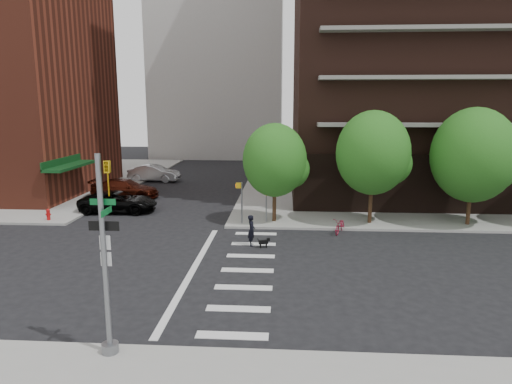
{
  "coord_description": "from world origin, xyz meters",
  "views": [
    {
      "loc": [
        4.69,
        -19.71,
        7.49
      ],
      "look_at": [
        3.0,
        6.0,
        2.5
      ],
      "focal_mm": 32.0,
      "sensor_mm": 36.0,
      "label": 1
    }
  ],
  "objects_px": {
    "fire_hydrant": "(48,214)",
    "scooter": "(340,226)",
    "parked_car_black": "(118,202)",
    "dog_walker": "(251,230)",
    "parked_car_silver": "(154,173)",
    "parked_car_maroon": "(125,189)",
    "traffic_signal": "(106,272)"
  },
  "relations": [
    {
      "from": "scooter",
      "to": "dog_walker",
      "type": "relative_size",
      "value": 1.03
    },
    {
      "from": "parked_car_silver",
      "to": "dog_walker",
      "type": "distance_m",
      "value": 22.86
    },
    {
      "from": "parked_car_maroon",
      "to": "dog_walker",
      "type": "bearing_deg",
      "value": -137.1
    },
    {
      "from": "parked_car_maroon",
      "to": "dog_walker",
      "type": "height_order",
      "value": "dog_walker"
    },
    {
      "from": "dog_walker",
      "to": "scooter",
      "type": "bearing_deg",
      "value": -68.21
    },
    {
      "from": "fire_hydrant",
      "to": "parked_car_black",
      "type": "xyz_separation_m",
      "value": [
        3.51,
        3.02,
        0.18
      ]
    },
    {
      "from": "fire_hydrant",
      "to": "scooter",
      "type": "distance_m",
      "value": 18.48
    },
    {
      "from": "parked_car_maroon",
      "to": "dog_walker",
      "type": "relative_size",
      "value": 3.18
    },
    {
      "from": "parked_car_maroon",
      "to": "parked_car_silver",
      "type": "height_order",
      "value": "parked_car_silver"
    },
    {
      "from": "traffic_signal",
      "to": "parked_car_black",
      "type": "height_order",
      "value": "traffic_signal"
    },
    {
      "from": "fire_hydrant",
      "to": "scooter",
      "type": "height_order",
      "value": "scooter"
    },
    {
      "from": "parked_car_maroon",
      "to": "fire_hydrant",
      "type": "bearing_deg",
      "value": 163.2
    },
    {
      "from": "parked_car_black",
      "to": "scooter",
      "type": "xyz_separation_m",
      "value": [
        14.92,
        -4.32,
        -0.28
      ]
    },
    {
      "from": "parked_car_black",
      "to": "dog_walker",
      "type": "height_order",
      "value": "dog_walker"
    },
    {
      "from": "traffic_signal",
      "to": "dog_walker",
      "type": "distance_m",
      "value": 11.89
    },
    {
      "from": "fire_hydrant",
      "to": "parked_car_silver",
      "type": "height_order",
      "value": "parked_car_silver"
    },
    {
      "from": "traffic_signal",
      "to": "parked_car_black",
      "type": "xyz_separation_m",
      "value": [
        -6.52,
        18.31,
        -1.96
      ]
    },
    {
      "from": "parked_car_black",
      "to": "dog_walker",
      "type": "xyz_separation_m",
      "value": [
        9.9,
        -7.07,
        0.1
      ]
    },
    {
      "from": "fire_hydrant",
      "to": "dog_walker",
      "type": "height_order",
      "value": "dog_walker"
    },
    {
      "from": "parked_car_maroon",
      "to": "scooter",
      "type": "bearing_deg",
      "value": -119.67
    },
    {
      "from": "scooter",
      "to": "parked_car_silver",
      "type": "bearing_deg",
      "value": 154.51
    },
    {
      "from": "fire_hydrant",
      "to": "parked_car_silver",
      "type": "distance_m",
      "value": 16.12
    },
    {
      "from": "fire_hydrant",
      "to": "scooter",
      "type": "xyz_separation_m",
      "value": [
        18.43,
        -1.3,
        -0.1
      ]
    },
    {
      "from": "parked_car_black",
      "to": "parked_car_maroon",
      "type": "relative_size",
      "value": 0.99
    },
    {
      "from": "parked_car_black",
      "to": "parked_car_silver",
      "type": "bearing_deg",
      "value": 3.33
    },
    {
      "from": "parked_car_maroon",
      "to": "parked_car_silver",
      "type": "xyz_separation_m",
      "value": [
        0.02,
        8.17,
        0.04
      ]
    },
    {
      "from": "fire_hydrant",
      "to": "parked_car_maroon",
      "type": "height_order",
      "value": "parked_car_maroon"
    },
    {
      "from": "parked_car_silver",
      "to": "dog_walker",
      "type": "bearing_deg",
      "value": -145.79
    },
    {
      "from": "traffic_signal",
      "to": "fire_hydrant",
      "type": "relative_size",
      "value": 8.2
    },
    {
      "from": "fire_hydrant",
      "to": "parked_car_maroon",
      "type": "distance_m",
      "value": 8.11
    },
    {
      "from": "scooter",
      "to": "dog_walker",
      "type": "distance_m",
      "value": 5.74
    },
    {
      "from": "parked_car_maroon",
      "to": "scooter",
      "type": "height_order",
      "value": "parked_car_maroon"
    }
  ]
}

